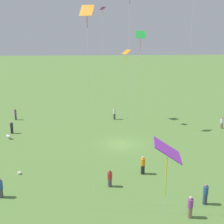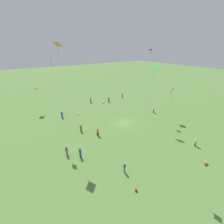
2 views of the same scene
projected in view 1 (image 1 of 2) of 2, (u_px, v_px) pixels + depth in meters
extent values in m
plane|color=#5B843D|center=(122.00, 144.00, 37.87)|extent=(240.00, 240.00, 0.00)
cylinder|color=#232328|center=(12.00, 130.00, 41.61)|extent=(0.45, 0.45, 0.82)
cylinder|color=#333338|center=(11.00, 125.00, 41.42)|extent=(0.52, 0.52, 0.62)
sphere|color=tan|center=(11.00, 122.00, 41.31)|extent=(0.24, 0.24, 0.24)
cylinder|color=#847056|center=(190.00, 212.00, 23.28)|extent=(0.45, 0.45, 0.87)
cylinder|color=purple|center=(190.00, 203.00, 23.07)|extent=(0.53, 0.53, 0.67)
sphere|color=beige|center=(191.00, 198.00, 22.95)|extent=(0.24, 0.24, 0.24)
cylinder|color=#4C4C51|center=(114.00, 116.00, 47.90)|extent=(0.45, 0.45, 0.90)
cylinder|color=white|center=(114.00, 111.00, 47.69)|extent=(0.53, 0.53, 0.73)
sphere|color=tan|center=(114.00, 108.00, 47.56)|extent=(0.24, 0.24, 0.24)
cylinder|color=#4C4C51|center=(1.00, 193.00, 26.05)|extent=(0.49, 0.49, 0.79)
cylinder|color=#2D5193|center=(0.00, 185.00, 25.85)|extent=(0.57, 0.57, 0.71)
cylinder|color=#333D5B|center=(205.00, 199.00, 25.03)|extent=(0.43, 0.43, 0.87)
cylinder|color=#2D5193|center=(206.00, 191.00, 24.82)|extent=(0.51, 0.51, 0.69)
sphere|color=#A87A56|center=(206.00, 185.00, 24.70)|extent=(0.24, 0.24, 0.24)
cylinder|color=#333D5B|center=(16.00, 117.00, 47.68)|extent=(0.37, 0.37, 0.82)
cylinder|color=purple|center=(15.00, 113.00, 47.49)|extent=(0.44, 0.44, 0.65)
sphere|color=brown|center=(15.00, 110.00, 47.37)|extent=(0.24, 0.24, 0.24)
cylinder|color=#232328|center=(143.00, 170.00, 30.17)|extent=(0.49, 0.49, 0.90)
cylinder|color=orange|center=(143.00, 162.00, 29.96)|extent=(0.57, 0.57, 0.68)
sphere|color=beige|center=(143.00, 158.00, 29.83)|extent=(0.24, 0.24, 0.24)
cylinder|color=#4C4C51|center=(110.00, 183.00, 27.82)|extent=(0.47, 0.47, 0.76)
cylinder|color=#B72D2D|center=(110.00, 176.00, 27.63)|extent=(0.55, 0.55, 0.61)
sphere|color=brown|center=(110.00, 171.00, 27.52)|extent=(0.24, 0.24, 0.24)
cylinder|color=#847056|center=(222.00, 126.00, 43.72)|extent=(0.46, 0.46, 0.77)
cylinder|color=white|center=(222.00, 121.00, 43.54)|extent=(0.54, 0.54, 0.59)
sphere|color=#A87A56|center=(222.00, 118.00, 43.43)|extent=(0.24, 0.24, 0.24)
cube|color=green|center=(141.00, 34.00, 40.05)|extent=(1.26, 0.87, 0.95)
cylinder|color=red|center=(140.00, 44.00, 40.38)|extent=(0.04, 0.04, 1.75)
cylinder|color=silver|center=(139.00, 84.00, 41.75)|extent=(0.01, 0.01, 12.82)
cube|color=purple|center=(103.00, 8.00, 42.04)|extent=(0.94, 0.93, 0.37)
cylinder|color=orange|center=(103.00, 13.00, 42.18)|extent=(0.04, 0.04, 0.69)
cylinder|color=silver|center=(103.00, 68.00, 44.19)|extent=(0.01, 0.01, 16.19)
cube|color=purple|center=(167.00, 150.00, 10.26)|extent=(1.05, 1.18, 0.58)
cylinder|color=yellow|center=(166.00, 178.00, 10.53)|extent=(0.04, 0.04, 1.42)
cube|color=orange|center=(87.00, 10.00, 20.36)|extent=(1.05, 0.87, 0.72)
cylinder|color=red|center=(87.00, 21.00, 20.54)|extent=(0.04, 0.04, 0.83)
cylinder|color=silver|center=(89.00, 119.00, 22.34)|extent=(0.01, 0.01, 14.85)
cube|color=orange|center=(126.00, 52.00, 45.97)|extent=(1.39, 1.45, 0.65)
cylinder|color=yellow|center=(126.00, 59.00, 46.26)|extent=(0.04, 0.04, 1.52)
cylinder|color=silver|center=(126.00, 86.00, 47.32)|extent=(0.01, 0.01, 10.18)
cylinder|color=silver|center=(190.00, 48.00, 48.95)|extent=(0.01, 0.01, 21.10)
cylinder|color=silver|center=(128.00, 100.00, 22.85)|extent=(0.01, 0.01, 17.30)
cylinder|color=silver|center=(8.00, 136.00, 39.62)|extent=(0.64, 0.65, 0.32)
sphere|color=silver|center=(10.00, 136.00, 39.35)|extent=(0.29, 0.29, 0.29)
cylinder|color=silver|center=(8.00, 138.00, 39.69)|extent=(0.14, 0.14, 0.19)
cube|color=beige|center=(19.00, 173.00, 30.21)|extent=(0.40, 0.48, 0.20)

